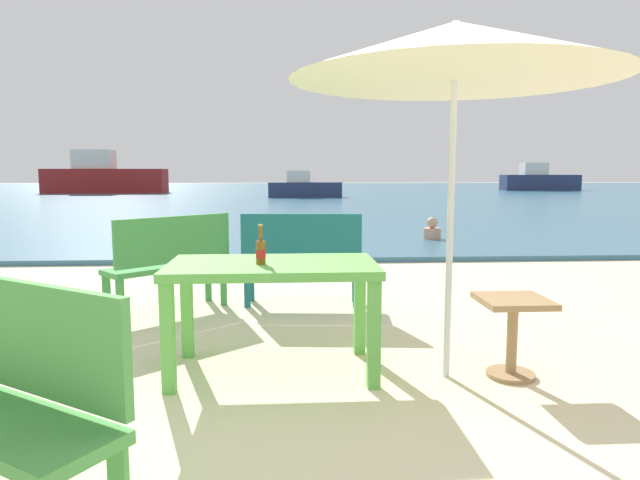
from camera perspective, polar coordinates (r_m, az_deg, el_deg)
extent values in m
plane|color=beige|center=(3.61, 10.96, -15.48)|extent=(120.00, 120.00, 0.00)
cube|color=#386B84|center=(33.26, -2.08, 4.80)|extent=(120.00, 50.00, 0.08)
cube|color=#60B24C|center=(3.79, -4.85, -2.74)|extent=(1.40, 0.80, 0.06)
cube|color=#60B24C|center=(3.62, -15.24, -9.63)|extent=(0.08, 0.08, 0.70)
cube|color=#60B24C|center=(3.59, 5.51, -9.55)|extent=(0.08, 0.08, 0.70)
cube|color=#60B24C|center=(4.26, -13.39, -7.02)|extent=(0.08, 0.08, 0.70)
cube|color=#60B24C|center=(4.24, 4.06, -6.94)|extent=(0.08, 0.08, 0.70)
cylinder|color=brown|center=(3.71, -6.06, -1.28)|extent=(0.06, 0.06, 0.16)
cone|color=brown|center=(3.70, -6.07, -0.10)|extent=(0.06, 0.06, 0.03)
cylinder|color=brown|center=(3.70, -6.08, 0.79)|extent=(0.03, 0.03, 0.09)
cylinder|color=red|center=(3.71, -6.05, -1.40)|extent=(0.07, 0.07, 0.05)
cylinder|color=gold|center=(3.69, -6.09, 1.52)|extent=(0.03, 0.03, 0.01)
cylinder|color=silver|center=(3.73, 13.19, 3.43)|extent=(0.04, 0.04, 2.30)
cone|color=beige|center=(3.79, 13.62, 18.21)|extent=(2.10, 2.10, 0.36)
cube|color=#9E7A51|center=(3.93, 19.12, -5.88)|extent=(0.44, 0.44, 0.04)
cylinder|color=#9E7A51|center=(4.00, 18.97, -9.65)|extent=(0.07, 0.07, 0.50)
cylinder|color=#9E7A51|center=(4.07, 18.83, -12.82)|extent=(0.32, 0.32, 0.03)
cube|color=#196066|center=(5.75, -1.82, -2.18)|extent=(1.23, 0.46, 0.05)
cube|color=#196066|center=(5.55, -1.93, 0.41)|extent=(1.20, 0.15, 0.44)
cube|color=#196066|center=(5.92, 3.60, -4.24)|extent=(0.06, 0.06, 0.42)
cube|color=#196066|center=(5.98, -7.02, -4.17)|extent=(0.06, 0.06, 0.42)
cube|color=#196066|center=(5.65, 3.70, -4.80)|extent=(0.06, 0.06, 0.42)
cube|color=#196066|center=(5.71, -7.43, -4.71)|extent=(0.06, 0.06, 0.42)
cube|color=#3D8C42|center=(5.61, -15.28, -2.65)|extent=(1.14, 1.06, 0.05)
cube|color=#3D8C42|center=(5.44, -14.55, 0.05)|extent=(0.93, 0.82, 0.44)
cube|color=#3D8C42|center=(6.06, -11.32, -4.12)|extent=(0.06, 0.06, 0.42)
cube|color=#3D8C42|center=(5.54, -20.90, -5.49)|extent=(0.06, 0.06, 0.42)
cube|color=#3D8C42|center=(5.83, -9.80, -4.52)|extent=(0.06, 0.06, 0.42)
cube|color=#3D8C42|center=(5.29, -19.66, -6.02)|extent=(0.06, 0.06, 0.42)
cube|color=#4C9E47|center=(2.53, -28.08, -8.58)|extent=(1.02, 0.70, 0.44)
cylinder|color=tan|center=(10.92, 11.33, 0.67)|extent=(0.34, 0.34, 0.20)
sphere|color=tan|center=(10.90, 11.36, 1.74)|extent=(0.21, 0.21, 0.21)
cube|color=navy|center=(39.63, 21.49, 5.47)|extent=(4.95, 1.35, 1.01)
cube|color=silver|center=(39.43, 20.96, 6.80)|extent=(1.58, 1.01, 0.79)
cube|color=maroon|center=(34.82, -20.98, 5.64)|extent=(6.78, 1.85, 1.39)
cube|color=silver|center=(35.01, -22.04, 7.62)|extent=(2.16, 1.39, 1.08)
cube|color=navy|center=(27.33, -1.55, 5.14)|extent=(3.54, 0.97, 0.72)
cube|color=silver|center=(27.31, -2.23, 6.49)|extent=(1.13, 0.72, 0.56)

